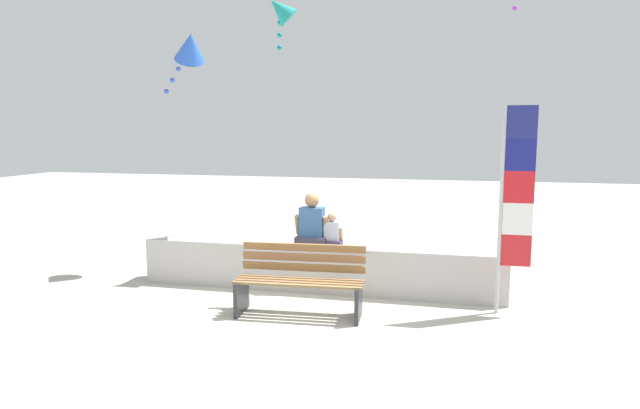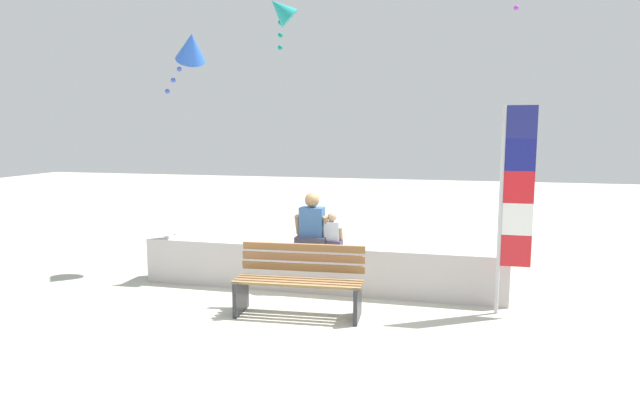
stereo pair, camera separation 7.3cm
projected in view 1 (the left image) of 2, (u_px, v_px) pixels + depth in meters
name	position (u px, v px, depth m)	size (l,w,h in m)	color
ground_plane	(297.00, 314.00, 7.19)	(40.00, 40.00, 0.00)	#AEAD9E
seawall_ledge	(318.00, 267.00, 8.25)	(5.39, 0.49, 0.69)	#B8B0AE
park_bench	(300.00, 282.00, 7.15)	(1.68, 0.71, 0.88)	olive
person_adult	(312.00, 224.00, 8.19)	(0.50, 0.37, 0.77)	#3A3749
person_child	(332.00, 232.00, 8.14)	(0.32, 0.24, 0.49)	#3C304C
flag_banner	(512.00, 196.00, 7.01)	(0.42, 0.05, 2.68)	#B7B7BC
kite_blue	(190.00, 47.00, 8.98)	(0.78, 0.83, 1.09)	blue
kite_teal	(280.00, 10.00, 8.71)	(0.64, 0.59, 0.85)	teal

